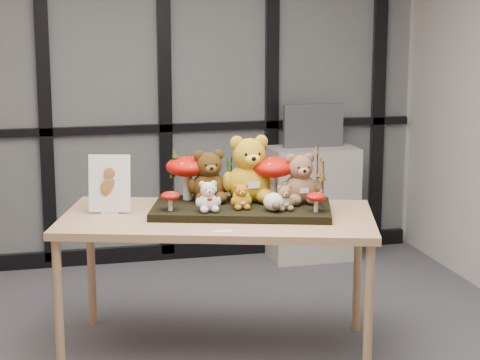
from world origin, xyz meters
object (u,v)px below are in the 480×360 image
object	(u,v)px
plush_cream_hedgehog	(273,201)
mushroom_front_left	(170,200)
bear_tan_back	(300,176)
bear_beige_small	(284,196)
diorama_tray	(242,209)
mushroom_back_right	(273,177)
mushroom_back_left	(187,176)
sign_holder	(110,186)
mushroom_front_right	(316,201)
cabinet	(313,203)
bear_small_yellow	(241,195)
bear_white_bow	(208,194)
bear_pooh_yellow	(249,165)
bear_brown_medium	(209,173)
monitor	(313,126)
display_table	(218,226)

from	to	relation	value
plush_cream_hedgehog	mushroom_front_left	xyz separation A→B (m)	(-0.55, 0.14, 0.00)
bear_tan_back	bear_beige_small	bearing A→B (deg)	-114.73
diorama_tray	bear_beige_small	distance (m)	0.28
diorama_tray	mushroom_back_right	size ratio (longest dim) A/B	3.51
plush_cream_hedgehog	mushroom_front_left	world-z (taller)	mushroom_front_left
mushroom_back_left	sign_holder	size ratio (longest dim) A/B	0.84
mushroom_front_left	sign_holder	bearing A→B (deg)	147.79
mushroom_front_right	cabinet	world-z (taller)	mushroom_front_right
bear_tan_back	bear_small_yellow	bearing A→B (deg)	-151.85
bear_white_bow	plush_cream_hedgehog	distance (m)	0.36
bear_beige_small	mushroom_back_right	world-z (taller)	mushroom_back_right
plush_cream_hedgehog	bear_pooh_yellow	bearing A→B (deg)	121.41
bear_small_yellow	cabinet	distance (m)	2.08
diorama_tray	cabinet	bearing A→B (deg)	76.41
bear_pooh_yellow	plush_cream_hedgehog	bearing A→B (deg)	-58.59
plush_cream_hedgehog	mushroom_back_left	distance (m)	0.58
bear_white_bow	mushroom_front_right	xyz separation A→B (m)	(0.58, -0.15, -0.03)
bear_brown_medium	mushroom_front_right	xyz separation A→B (m)	(0.52, -0.39, -0.11)
bear_brown_medium	monitor	size ratio (longest dim) A/B	0.70
bear_beige_small	mushroom_back_right	bearing A→B (deg)	107.60
display_table	plush_cream_hedgehog	size ratio (longest dim) A/B	17.17
bear_white_bow	mushroom_front_left	world-z (taller)	bear_white_bow
bear_white_bow	mushroom_back_left	size ratio (longest dim) A/B	0.68
sign_holder	diorama_tray	bearing A→B (deg)	0.94
bear_white_bow	cabinet	xyz separation A→B (m)	(1.20, 1.76, -0.51)
mushroom_back_left	mushroom_front_left	bearing A→B (deg)	-119.68
bear_brown_medium	mushroom_back_right	bearing A→B (deg)	4.49
display_table	diorama_tray	xyz separation A→B (m)	(0.14, 0.02, 0.09)
mushroom_front_right	plush_cream_hedgehog	bearing A→B (deg)	161.62
mushroom_front_left	monitor	size ratio (longest dim) A/B	0.25
plush_cream_hedgehog	mushroom_front_left	distance (m)	0.57
mushroom_back_right	diorama_tray	bearing A→B (deg)	-160.65
bear_white_bow	mushroom_back_left	world-z (taller)	mushroom_back_left
diorama_tray	sign_holder	size ratio (longest dim) A/B	3.00
display_table	bear_tan_back	world-z (taller)	bear_tan_back
mushroom_back_right	bear_beige_small	bearing A→B (deg)	-89.40
bear_beige_small	mushroom_front_right	bearing A→B (deg)	-9.53
diorama_tray	bear_brown_medium	size ratio (longest dim) A/B	3.03
bear_beige_small	sign_holder	bearing A→B (deg)	177.12
mushroom_back_left	cabinet	size ratio (longest dim) A/B	0.31
sign_holder	mushroom_back_right	bearing A→B (deg)	8.10
bear_brown_medium	mushroom_back_left	size ratio (longest dim) A/B	1.18
plush_cream_hedgehog	diorama_tray	bearing A→B (deg)	147.15
bear_pooh_yellow	bear_tan_back	size ratio (longest dim) A/B	1.33
diorama_tray	bear_beige_small	world-z (taller)	bear_beige_small
bear_beige_small	bear_brown_medium	bearing A→B (deg)	156.26
plush_cream_hedgehog	monitor	size ratio (longest dim) A/B	0.24
plush_cream_hedgehog	monitor	distance (m)	2.05
display_table	sign_holder	size ratio (longest dim) A/B	5.76
bear_small_yellow	plush_cream_hedgehog	size ratio (longest dim) A/B	1.42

